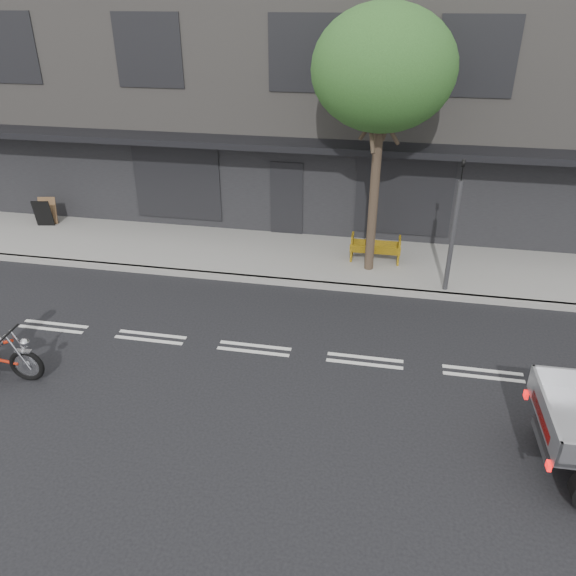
% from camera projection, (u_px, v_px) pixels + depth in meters
% --- Properties ---
extents(ground, '(80.00, 80.00, 0.00)m').
position_uv_depth(ground, '(254.00, 349.00, 12.22)').
color(ground, black).
rests_on(ground, ground).
extents(sidewalk, '(32.00, 3.20, 0.15)m').
position_uv_depth(sidewalk, '(293.00, 257.00, 16.26)').
color(sidewalk, gray).
rests_on(sidewalk, ground).
extents(kerb, '(32.00, 0.20, 0.15)m').
position_uv_depth(kerb, '(282.00, 282.00, 14.88)').
color(kerb, gray).
rests_on(kerb, ground).
extents(building_main, '(26.00, 10.00, 8.00)m').
position_uv_depth(building_main, '(327.00, 82.00, 20.14)').
color(building_main, slate).
rests_on(building_main, ground).
extents(street_tree, '(3.40, 3.40, 6.74)m').
position_uv_depth(street_tree, '(383.00, 70.00, 13.02)').
color(street_tree, '#382B21').
rests_on(street_tree, ground).
extents(traffic_light_pole, '(0.12, 0.12, 3.50)m').
position_uv_depth(traffic_light_pole, '(453.00, 235.00, 13.65)').
color(traffic_light_pole, '#2D2D30').
rests_on(traffic_light_pole, ground).
extents(construction_barrier, '(1.40, 0.57, 0.78)m').
position_uv_depth(construction_barrier, '(375.00, 251.00, 15.50)').
color(construction_barrier, '#E5A80C').
rests_on(construction_barrier, sidewalk).
extents(sandwich_board, '(0.61, 0.47, 0.88)m').
position_uv_depth(sandwich_board, '(43.00, 214.00, 17.96)').
color(sandwich_board, black).
rests_on(sandwich_board, sidewalk).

